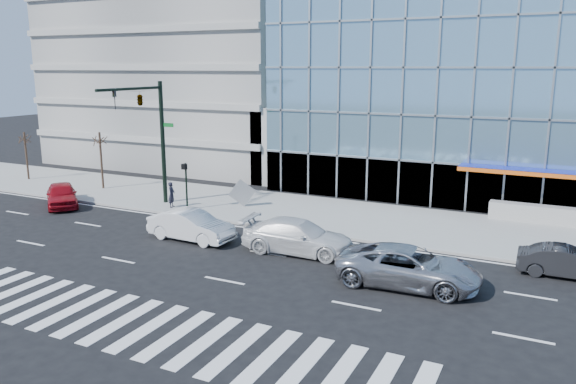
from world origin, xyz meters
name	(u,v)px	position (x,y,z in m)	size (l,w,h in m)	color
ground	(268,254)	(0.00, 0.00, 0.00)	(160.00, 160.00, 0.00)	black
sidewalk	(329,215)	(0.00, 8.00, 0.07)	(120.00, 8.00, 0.15)	gray
parking_garage	(214,57)	(-20.00, 26.00, 10.00)	(24.00, 24.00, 20.00)	gray
ramp_block	(307,143)	(-6.00, 18.00, 3.00)	(6.00, 8.00, 6.00)	gray
traffic_signal	(147,114)	(-11.00, 4.57, 6.16)	(1.14, 5.74, 8.00)	black
ped_signal_post	(186,179)	(-8.50, 4.94, 2.14)	(0.30, 0.33, 3.00)	black
street_tree_near	(100,140)	(-18.00, 7.50, 3.78)	(1.10, 1.10, 4.23)	#332319
street_tree_far	(25,139)	(-26.00, 7.50, 3.45)	(1.10, 1.10, 3.87)	#332319
silver_suv	(409,267)	(7.27, -1.05, 0.83)	(2.76, 5.99, 1.66)	#B5B5BA
white_suv	(298,237)	(1.27, 0.82, 0.83)	(2.32, 5.70, 1.65)	silver
white_sedan	(191,225)	(-4.73, 0.20, 0.80)	(1.69, 4.83, 1.59)	silver
dark_sedan	(567,262)	(13.27, 3.00, 0.68)	(1.43, 4.11, 1.35)	black
red_sedan	(62,195)	(-16.80, 2.54, 0.78)	(1.85, 4.59, 1.56)	maroon
pedestrian	(172,195)	(-9.76, 5.07, 0.97)	(0.60, 0.39, 1.65)	black
tilted_panel	(242,193)	(-5.75, 7.22, 1.06)	(1.30, 0.06, 1.30)	gray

